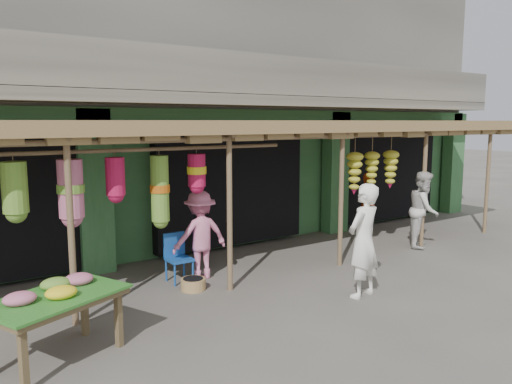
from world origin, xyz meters
TOP-DOWN VIEW (x-y plane):
  - ground at (0.00, 0.00)m, footprint 80.00×80.00m
  - building at (-0.00, 4.87)m, footprint 16.40×6.80m
  - awning at (-0.17, 0.80)m, footprint 14.00×2.70m
  - flower_table at (-4.44, -1.13)m, footprint 1.77×1.43m
  - blue_chair at (-2.00, 0.74)m, footprint 0.40×0.41m
  - basket_mid at (-4.51, 0.49)m, footprint 0.67×0.67m
  - basket_right at (-2.00, 0.16)m, footprint 0.48×0.48m
  - person_front at (0.08, -1.66)m, footprint 0.74×0.56m
  - person_right at (3.55, -0.19)m, footprint 1.04×0.98m
  - person_vendor at (3.16, 1.10)m, footprint 0.99×0.84m
  - person_shopper at (-1.60, 0.64)m, footprint 1.04×0.63m

SIDE VIEW (x-z plane):
  - ground at x=0.00m, z-range 0.00..0.00m
  - basket_right at x=-2.00m, z-range 0.00..0.19m
  - basket_mid at x=-4.51m, z-range 0.00..0.22m
  - blue_chair at x=-2.00m, z-range 0.05..0.89m
  - flower_table at x=-4.44m, z-range 0.28..1.21m
  - person_shopper at x=-1.60m, z-range 0.00..1.57m
  - person_vendor at x=3.16m, z-range 0.00..1.59m
  - person_right at x=3.55m, z-range 0.00..1.69m
  - person_front at x=0.08m, z-range 0.00..1.82m
  - awning at x=-0.17m, z-range 1.18..3.97m
  - building at x=0.00m, z-range -0.13..6.87m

